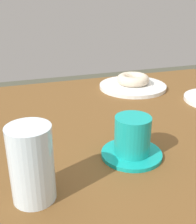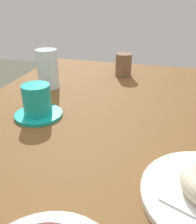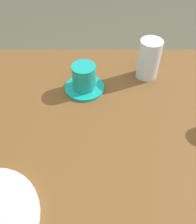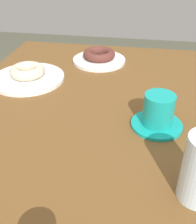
{
  "view_description": "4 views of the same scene",
  "coord_description": "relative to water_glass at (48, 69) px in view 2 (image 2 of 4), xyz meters",
  "views": [
    {
      "loc": [
        0.21,
        0.62,
        1.05
      ],
      "look_at": [
        0.01,
        0.03,
        0.78
      ],
      "focal_mm": 45.84,
      "sensor_mm": 36.0,
      "label": 1
    },
    {
      "loc": [
        -0.52,
        -0.13,
        1.03
      ],
      "look_at": [
        0.0,
        0.01,
        0.76
      ],
      "focal_mm": 39.34,
      "sensor_mm": 36.0,
      "label": 2
    },
    {
      "loc": [
        0.03,
        -0.4,
        1.24
      ],
      "look_at": [
        0.03,
        0.05,
        0.76
      ],
      "focal_mm": 38.35,
      "sensor_mm": 36.0,
      "label": 3
    },
    {
      "loc": [
        0.54,
        0.12,
        1.12
      ],
      "look_at": [
        -0.01,
        0.02,
        0.76
      ],
      "focal_mm": 43.76,
      "sensor_mm": 36.0,
      "label": 4
    }
  ],
  "objects": [
    {
      "name": "coffee_cup",
      "position": [
        -0.2,
        -0.07,
        -0.03
      ],
      "size": [
        0.12,
        0.12,
        0.09
      ],
      "color": "#13A199",
      "rests_on": "table"
    },
    {
      "name": "sugar_jar",
      "position": [
        0.19,
        -0.22,
        -0.02
      ],
      "size": [
        0.06,
        0.06,
        0.08
      ],
      "primitive_type": "cylinder",
      "color": "brown",
      "rests_on": "table"
    },
    {
      "name": "water_glass",
      "position": [
        0.0,
        0.0,
        0.0
      ],
      "size": [
        0.07,
        0.07,
        0.13
      ],
      "primitive_type": "cylinder",
      "color": "silver",
      "rests_on": "table"
    },
    {
      "name": "table",
      "position": [
        -0.19,
        -0.23,
        -0.15
      ],
      "size": [
        1.12,
        0.78,
        0.74
      ],
      "color": "brown",
      "rests_on": "ground_plane"
    }
  ]
}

